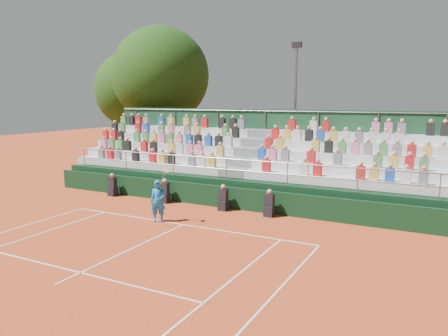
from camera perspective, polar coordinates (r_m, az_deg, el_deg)
The scene contains 8 objects.
ground at distance 17.63m, azimuth -5.31°, elevation -7.38°, with size 90.00×90.00×0.00m, color #BF471F.
courtside_wall at distance 20.18m, azimuth -0.39°, elevation -3.77°, with size 20.00×0.15×1.00m, color black.
line_officials at distance 20.54m, azimuth -4.69°, elevation -3.64°, with size 9.08×0.40×1.19m.
grandstand at distance 22.92m, azimuth 3.39°, elevation -0.71°, with size 20.00×5.20×4.40m.
tennis_player at distance 17.93m, azimuth -8.61°, elevation -4.31°, with size 0.90×0.64×2.22m.
tree_west at distance 35.44m, azimuth -11.75°, elevation 9.95°, with size 5.98×5.98×8.65m.
tree_east at distance 32.31m, azimuth -8.29°, elevation 11.87°, with size 6.94×6.94×10.10m.
floodlight_mast at distance 28.34m, azimuth 9.32°, elevation 8.79°, with size 0.60×0.25×8.46m.
Camera 1 is at (9.21, -14.19, 4.98)m, focal length 35.00 mm.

